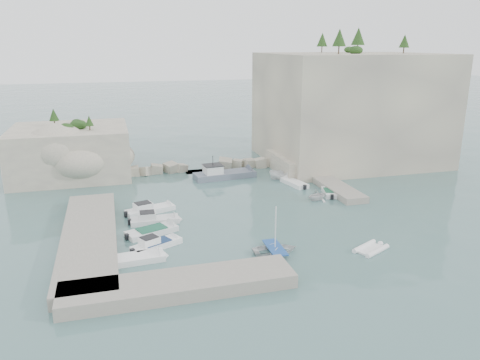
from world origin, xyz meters
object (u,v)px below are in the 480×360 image
object	(u,v)px
motorboat_b	(155,223)
work_boat	(225,178)
rowboat	(275,252)
motorboat_e	(140,261)
motorboat_c	(152,234)
tender_east_b	(329,195)
tender_east_c	(294,185)
motorboat_d	(157,248)
motorboat_a	(150,212)
tender_east_a	(317,200)
inflatable_dinghy	(371,250)
tender_east_d	(284,179)

from	to	relation	value
motorboat_b	work_boat	xyz separation A→B (m)	(11.37, 14.95, 0.00)
rowboat	motorboat_e	bearing A→B (deg)	83.85
motorboat_c	tender_east_b	xyz separation A→B (m)	(22.91, 6.81, 0.00)
tender_east_c	motorboat_d	bearing A→B (deg)	115.54
motorboat_a	motorboat_c	world-z (taller)	motorboat_a
motorboat_a	motorboat_b	xyz separation A→B (m)	(0.18, -3.42, 0.00)
motorboat_c	tender_east_b	size ratio (longest dim) A/B	1.37
rowboat	tender_east_c	world-z (taller)	rowboat
motorboat_a	motorboat_b	world-z (taller)	same
motorboat_c	motorboat_d	xyz separation A→B (m)	(0.12, -3.50, 0.00)
tender_east_a	tender_east_c	distance (m)	6.70
motorboat_a	tender_east_a	world-z (taller)	tender_east_a
motorboat_c	motorboat_d	distance (m)	3.50
motorboat_b	work_boat	bearing A→B (deg)	53.70
motorboat_c	work_boat	xyz separation A→B (m)	(11.98, 17.92, 0.00)
motorboat_c	tender_east_a	xyz separation A→B (m)	(20.54, 5.28, 0.00)
motorboat_d	tender_east_a	size ratio (longest dim) A/B	1.86
motorboat_d	tender_east_c	distance (m)	25.39
motorboat_e	tender_east_b	size ratio (longest dim) A/B	1.16
motorboat_e	work_boat	world-z (taller)	work_boat
inflatable_dinghy	rowboat	bearing A→B (deg)	140.27
motorboat_b	motorboat_d	bearing A→B (deg)	-93.34
motorboat_a	inflatable_dinghy	world-z (taller)	motorboat_a
rowboat	tender_east_b	size ratio (longest dim) A/B	1.01
motorboat_b	tender_east_b	size ratio (longest dim) A/B	1.36
work_boat	motorboat_e	bearing A→B (deg)	-125.69
motorboat_d	tender_east_d	world-z (taller)	tender_east_d
motorboat_c	tender_east_a	distance (m)	21.20
inflatable_dinghy	work_boat	distance (m)	28.34
inflatable_dinghy	motorboat_e	bearing A→B (deg)	143.33
motorboat_b	inflatable_dinghy	world-z (taller)	motorboat_b
tender_east_d	motorboat_d	bearing A→B (deg)	155.36
inflatable_dinghy	work_boat	bearing A→B (deg)	77.86
motorboat_a	tender_east_d	world-z (taller)	tender_east_d
motorboat_e	inflatable_dinghy	bearing A→B (deg)	-13.87
motorboat_c	tender_east_a	world-z (taller)	tender_east_a
tender_east_a	work_boat	world-z (taller)	work_boat
tender_east_b	tender_east_d	bearing A→B (deg)	36.85
motorboat_b	motorboat_c	world-z (taller)	motorboat_b
work_boat	tender_east_b	bearing A→B (deg)	-51.44
motorboat_b	tender_east_a	bearing A→B (deg)	7.56
motorboat_e	tender_east_c	size ratio (longest dim) A/B	0.93
tender_east_d	tender_east_b	bearing A→B (deg)	-136.49
inflatable_dinghy	tender_east_c	distance (m)	21.48
tender_east_b	tender_east_a	bearing A→B (deg)	138.73
motorboat_b	motorboat_d	size ratio (longest dim) A/B	1.05
motorboat_e	work_boat	xyz separation A→B (m)	(13.60, 23.82, 0.00)
motorboat_c	motorboat_b	bearing A→B (deg)	56.94
tender_east_a	motorboat_d	bearing A→B (deg)	95.04
motorboat_b	motorboat_c	distance (m)	3.04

